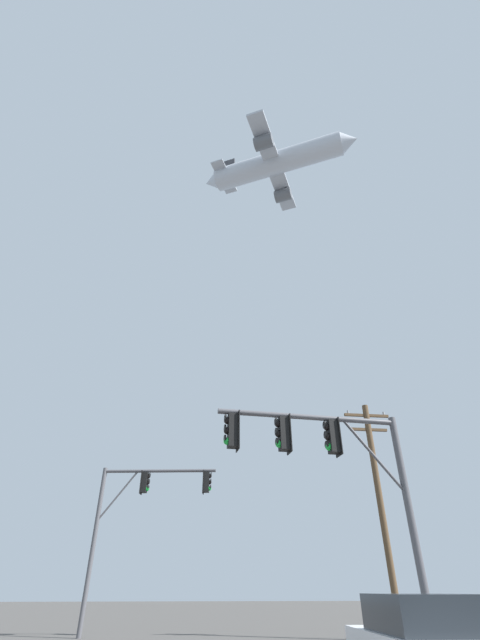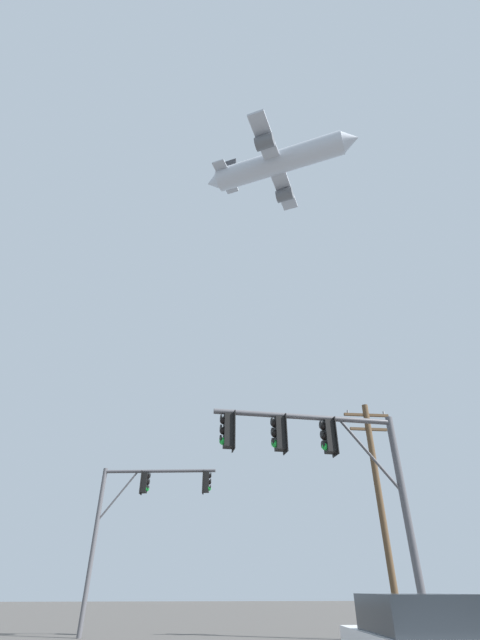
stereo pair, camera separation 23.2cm
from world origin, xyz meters
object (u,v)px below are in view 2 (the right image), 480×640
Objects in this scene: signal_pole_near at (327,462)px; utility_pole at (380,500)px; signal_pole_far at (138,506)px; airplane at (278,163)px.

signal_pole_near is 0.64× the size of utility_pole.
signal_pole_far is at bearing 120.75° from signal_pole_near.
utility_pole is 0.46× the size of airplane.
signal_pole_near is 53.62m from airplane.
airplane is (5.67, 26.19, 46.45)m from signal_pole_near.
signal_pole_near is at bearing -120.57° from utility_pole.
utility_pole is (10.63, -2.29, 0.05)m from signal_pole_far.
signal_pole_far is (-6.01, 10.11, 0.32)m from signal_pole_near.
signal_pole_far is at bearing 167.85° from utility_pole.
signal_pole_far is 0.33× the size of airplane.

